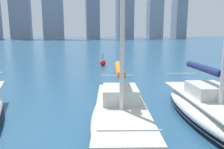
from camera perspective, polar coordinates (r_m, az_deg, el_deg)
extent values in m
cube|color=gray|center=(181.58, 17.16, 15.02)|extent=(8.47, 10.33, 38.48)
cube|color=#8A95A4|center=(167.47, 11.16, 15.04)|extent=(10.52, 7.79, 34.66)
cube|color=gray|center=(159.49, 3.34, 15.98)|extent=(10.98, 11.08, 37.62)
cube|color=gray|center=(156.98, -5.14, 17.13)|extent=(8.90, 11.48, 43.53)
cube|color=gray|center=(157.54, -15.25, 17.83)|extent=(13.26, 9.40, 49.18)
cube|color=gray|center=(170.09, -23.04, 17.24)|extent=(13.31, 8.66, 51.72)
ellipsoid|color=white|center=(10.37, 24.55, -8.66)|extent=(3.22, 8.09, 0.91)
ellipsoid|color=black|center=(10.45, 24.45, -9.96)|extent=(3.24, 8.13, 0.10)
cube|color=beige|center=(10.23, 24.76, -6.08)|extent=(2.69, 7.11, 0.06)
cube|color=silver|center=(10.56, 23.68, -3.79)|extent=(1.61, 1.88, 0.55)
cylinder|color=silver|center=(10.92, 22.58, 0.90)|extent=(0.48, 3.30, 0.12)
cylinder|color=navy|center=(10.91, 22.62, 1.52)|extent=(0.65, 3.06, 0.32)
cylinder|color=silver|center=(13.25, 17.73, 0.33)|extent=(1.78, 0.23, 0.04)
ellipsoid|color=white|center=(8.46, 2.26, -11.48)|extent=(3.32, 7.50, 1.05)
ellipsoid|color=black|center=(8.58, 2.24, -13.27)|extent=(3.33, 7.53, 0.10)
cube|color=beige|center=(8.27, 2.29, -7.92)|extent=(2.79, 6.58, 0.06)
cube|color=silver|center=(8.60, 2.13, -5.07)|extent=(1.57, 1.78, 0.55)
cylinder|color=silver|center=(8.96, 1.98, 0.65)|extent=(0.59, 3.02, 0.12)
cylinder|color=orange|center=(8.94, 1.98, 1.40)|extent=(0.75, 2.81, 0.32)
cylinder|color=silver|center=(4.99, 4.59, -14.38)|extent=(1.44, 0.26, 0.04)
cylinder|color=silver|center=(11.30, 1.36, -0.16)|extent=(1.66, 0.30, 0.04)
sphere|color=red|center=(25.67, -2.39, 3.05)|extent=(0.70, 0.70, 0.70)
cylinder|color=black|center=(25.58, -2.41, 4.61)|extent=(0.06, 0.06, 0.70)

